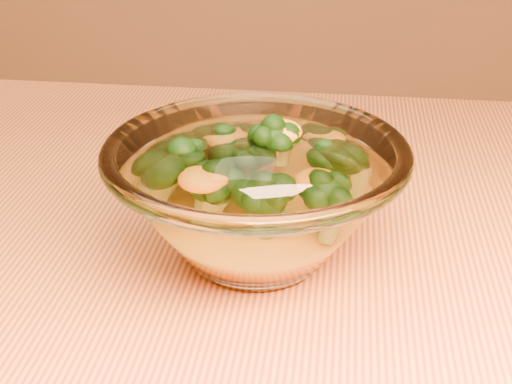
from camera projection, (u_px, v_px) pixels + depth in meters
table at (215, 380)px, 0.56m from camera, size 1.20×0.80×0.75m
glass_bowl at (256, 198)px, 0.52m from camera, size 0.22×0.22×0.10m
cheese_sauce at (256, 222)px, 0.53m from camera, size 0.13×0.13×0.04m
broccoli_heap at (249, 173)px, 0.52m from camera, size 0.16×0.13×0.07m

